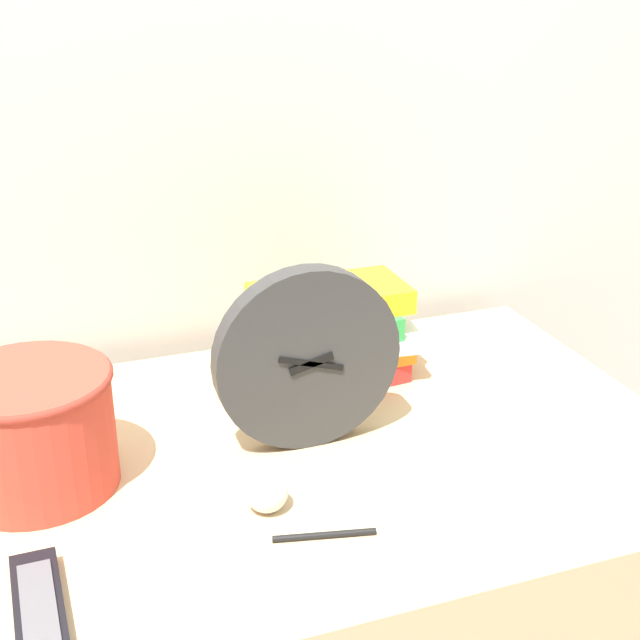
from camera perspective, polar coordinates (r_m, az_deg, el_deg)
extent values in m
cube|color=beige|center=(1.45, -10.35, 16.32)|extent=(6.00, 0.04, 2.40)
cylinder|color=#333333|center=(1.18, -0.83, -2.46)|extent=(0.26, 0.03, 0.26)
cylinder|color=white|center=(1.17, -0.67, -2.66)|extent=(0.22, 0.01, 0.22)
cube|color=black|center=(1.17, -0.58, -2.77)|extent=(0.06, 0.01, 0.03)
cube|color=black|center=(1.17, -0.58, -2.77)|extent=(0.09, 0.01, 0.03)
cylinder|color=black|center=(1.17, -0.58, -2.77)|extent=(0.01, 0.00, 0.01)
cube|color=red|center=(1.41, 0.60, -3.04)|extent=(0.23, 0.17, 0.03)
cube|color=orange|center=(1.41, 0.81, -1.84)|extent=(0.22, 0.16, 0.02)
cube|color=white|center=(1.40, 1.27, -1.03)|extent=(0.26, 0.17, 0.02)
cube|color=green|center=(1.38, 0.33, -0.09)|extent=(0.20, 0.15, 0.04)
cube|color=yellow|center=(1.37, 0.63, 1.42)|extent=(0.24, 0.13, 0.04)
cylinder|color=#C63D2D|center=(1.17, -17.95, -6.78)|extent=(0.20, 0.20, 0.16)
torus|color=#9F3024|center=(1.14, -18.38, -3.65)|extent=(0.21, 0.21, 0.01)
cube|color=black|center=(0.99, -17.48, -17.64)|extent=(0.05, 0.20, 0.02)
cube|color=#59595E|center=(0.98, -17.56, -17.12)|extent=(0.04, 0.15, 0.00)
sphere|color=white|center=(1.10, -3.47, -10.90)|extent=(0.05, 0.05, 0.05)
cylinder|color=black|center=(1.06, 0.29, -13.60)|extent=(0.12, 0.03, 0.01)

